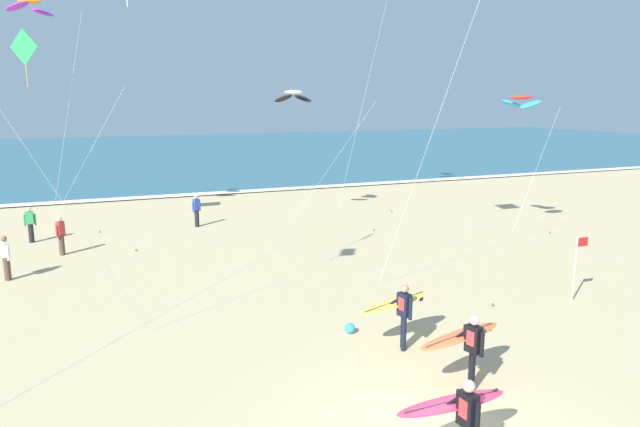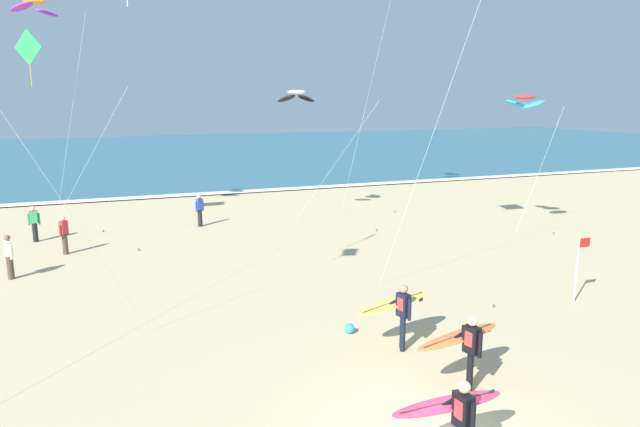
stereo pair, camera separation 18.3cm
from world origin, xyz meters
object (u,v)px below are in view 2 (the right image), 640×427
at_px(kite_arc_amber_low, 35,8).
at_px(bystander_blue_top, 200,210).
at_px(surfer_third, 456,413).
at_px(surfer_lead, 465,343).
at_px(bystander_white_top, 9,257).
at_px(kite_arc_ivory_far, 297,96).
at_px(bystander_red_top, 64,235).
at_px(surfer_trailing, 399,308).
at_px(lifeguard_flag, 579,263).
at_px(kite_diamond_emerald_extra, 31,53).
at_px(beach_ball, 349,328).
at_px(kite_arc_scarlet_close, 524,102).
at_px(bystander_green_top, 34,224).

relative_size(kite_arc_amber_low, bystander_blue_top, 6.59).
bearing_deg(surfer_third, surfer_lead, 52.41).
bearing_deg(bystander_white_top, kite_arc_ivory_far, 24.72).
distance_m(kite_arc_ivory_far, bystander_white_top, 14.79).
distance_m(surfer_third, bystander_red_top, 18.54).
distance_m(surfer_trailing, bystander_white_top, 13.95).
height_order(surfer_third, bystander_blue_top, surfer_third).
xyz_separation_m(surfer_trailing, kite_arc_ivory_far, (2.44, 15.41, 5.24)).
bearing_deg(lifeguard_flag, surfer_lead, -152.95).
height_order(kite_diamond_emerald_extra, lifeguard_flag, kite_diamond_emerald_extra).
bearing_deg(bystander_red_top, lifeguard_flag, -37.41).
bearing_deg(bystander_white_top, kite_diamond_emerald_extra, 81.90).
xyz_separation_m(kite_arc_ivory_far, bystander_white_top, (-12.49, -5.75, -5.47)).
height_order(surfer_third, kite_arc_amber_low, kite_arc_amber_low).
xyz_separation_m(kite_arc_ivory_far, bystander_red_top, (-10.89, -2.91, -5.47)).
bearing_deg(lifeguard_flag, beach_ball, 177.74).
bearing_deg(lifeguard_flag, bystander_white_top, 152.40).
bearing_deg(bystander_red_top, surfer_trailing, -55.93).
xyz_separation_m(surfer_third, kite_arc_scarlet_close, (12.09, 13.20, 5.00)).
distance_m(bystander_red_top, bystander_blue_top, 6.71).
xyz_separation_m(surfer_lead, kite_arc_scarlet_close, (10.31, 10.90, 4.99)).
relative_size(surfer_third, kite_diamond_emerald_extra, 0.26).
relative_size(surfer_third, kite_arc_scarlet_close, 0.38).
relative_size(kite_diamond_emerald_extra, bystander_white_top, 5.68).
distance_m(surfer_third, bystander_green_top, 21.53).
distance_m(surfer_lead, kite_diamond_emerald_extra, 21.15).
relative_size(surfer_trailing, bystander_white_top, 1.44).
xyz_separation_m(kite_arc_ivory_far, kite_arc_amber_low, (-11.59, 1.86, 3.85)).
bearing_deg(beach_ball, bystander_blue_top, 96.78).
xyz_separation_m(kite_arc_ivory_far, lifeguard_flag, (4.27, -14.51, -5.02)).
distance_m(kite_arc_amber_low, bystander_white_top, 12.07).
bearing_deg(kite_arc_amber_low, kite_arc_ivory_far, -9.12).
bearing_deg(bystander_blue_top, lifeguard_flag, -57.96).
distance_m(bystander_red_top, bystander_green_top, 3.00).
bearing_deg(bystander_blue_top, surfer_lead, -80.88).
xyz_separation_m(kite_arc_ivory_far, kite_diamond_emerald_extra, (-11.71, -0.28, 1.79)).
height_order(surfer_third, kite_diamond_emerald_extra, kite_diamond_emerald_extra).
relative_size(surfer_lead, bystander_blue_top, 1.57).
xyz_separation_m(surfer_third, kite_arc_ivory_far, (3.85, 20.06, 5.24)).
xyz_separation_m(bystander_red_top, lifeguard_flag, (15.16, -11.60, 0.45)).
bearing_deg(lifeguard_flag, kite_arc_amber_low, 134.10).
bearing_deg(kite_arc_ivory_far, kite_arc_scarlet_close, -39.79).
relative_size(kite_arc_scarlet_close, bystander_blue_top, 3.99).
xyz_separation_m(surfer_third, bystander_blue_top, (-1.12, 20.32, -0.23)).
height_order(bystander_blue_top, beach_ball, bystander_blue_top).
xyz_separation_m(kite_arc_amber_low, bystander_blue_top, (6.62, -1.60, -9.33)).
bearing_deg(surfer_trailing, bystander_white_top, 136.13).
xyz_separation_m(kite_arc_scarlet_close, bystander_red_top, (-19.12, 3.94, -5.23)).
height_order(bystander_red_top, beach_ball, bystander_red_top).
xyz_separation_m(kite_diamond_emerald_extra, bystander_red_top, (0.82, -2.63, -7.26)).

